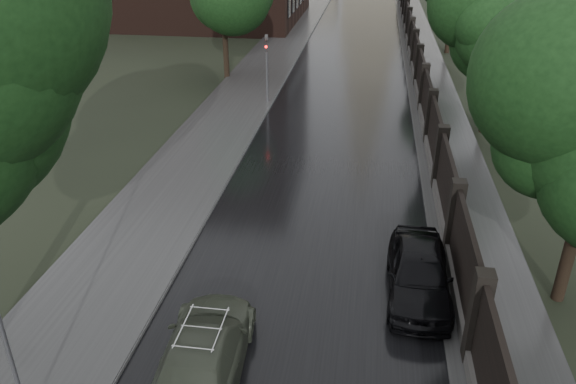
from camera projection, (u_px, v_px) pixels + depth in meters
The scene contains 6 objects.
fence_right at pixel (416, 63), 37.67m from camera, with size 0.45×75.72×2.70m.
tree_right_b at pixel (498, 34), 26.67m from camera, with size 4.08×4.08×7.01m.
lamp_post at pixel (2, 331), 11.31m from camera, with size 0.25×0.12×5.11m.
traffic_light at pixel (267, 63), 32.03m from camera, with size 0.16×0.32×4.00m.
volga_sedan at pixel (204, 352), 13.53m from camera, with size 2.01×4.95×1.44m, color #3E4436.
car_right_near at pixel (419, 272), 16.41m from camera, with size 1.81×4.49×1.53m, color black.
Camera 1 is at (1.61, -6.38, 10.28)m, focal length 35.00 mm.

